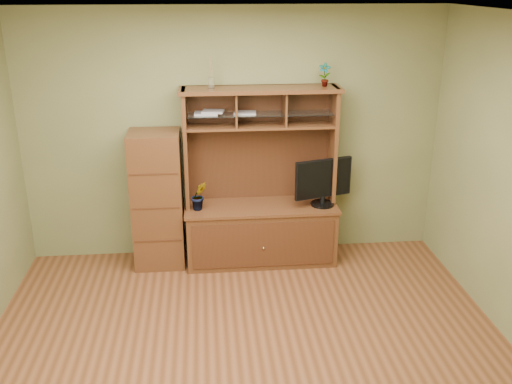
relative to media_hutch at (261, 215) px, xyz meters
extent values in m
cube|color=#562F18|center=(-0.27, -1.73, -0.53)|extent=(4.50, 4.00, 0.02)
cube|color=white|center=(-0.27, -1.73, 2.19)|extent=(4.50, 4.00, 0.02)
cube|color=#62693E|center=(-0.27, 0.28, 0.83)|extent=(4.50, 0.02, 2.70)
cube|color=#62693E|center=(-0.27, -3.74, 0.83)|extent=(4.50, 0.02, 2.70)
cube|color=#4D2916|center=(0.00, -0.02, -0.21)|extent=(1.60, 0.55, 0.62)
cube|color=#3B2010|center=(0.00, -0.30, -0.21)|extent=(1.50, 0.01, 0.50)
sphere|color=silver|center=(0.00, -0.32, -0.24)|extent=(0.02, 0.02, 0.02)
cube|color=#4D2916|center=(0.00, -0.02, 0.11)|extent=(1.64, 0.59, 0.03)
cube|color=#4D2916|center=(-0.78, 0.08, 0.75)|extent=(0.04, 0.35, 1.25)
cube|color=#4D2916|center=(0.78, 0.08, 0.75)|extent=(0.04, 0.35, 1.25)
cube|color=#3B2010|center=(0.00, 0.24, 0.75)|extent=(1.52, 0.02, 1.25)
cube|color=#4D2916|center=(0.00, 0.08, 1.36)|extent=(1.66, 0.40, 0.04)
cube|color=#4D2916|center=(0.00, 0.08, 0.98)|extent=(1.52, 0.32, 0.02)
cube|color=#4D2916|center=(-0.25, 0.08, 1.16)|extent=(0.02, 0.31, 0.35)
cube|color=#4D2916|center=(0.25, 0.08, 1.16)|extent=(0.02, 0.31, 0.35)
cube|color=silver|center=(0.00, 0.07, 1.11)|extent=(1.50, 0.27, 0.01)
cylinder|color=black|center=(0.66, -0.08, 0.14)|extent=(0.25, 0.25, 0.03)
cylinder|color=black|center=(0.66, -0.08, 0.19)|extent=(0.05, 0.05, 0.08)
cube|color=black|center=(0.66, -0.08, 0.43)|extent=(0.64, 0.23, 0.42)
imported|color=#2D581E|center=(-0.66, -0.08, 0.28)|extent=(0.20, 0.18, 0.31)
imported|color=#3C6C26|center=(0.66, 0.08, 1.50)|extent=(0.15, 0.12, 0.24)
cylinder|color=silver|center=(-0.50, 0.08, 1.43)|extent=(0.06, 0.06, 0.11)
cylinder|color=olive|center=(-0.50, 0.08, 1.59)|extent=(0.04, 0.04, 0.20)
cube|color=#9E9EA2|center=(-0.56, 0.08, 1.12)|extent=(0.25, 0.19, 0.02)
cube|color=#9E9EA2|center=(-0.49, 0.08, 1.14)|extent=(0.24, 0.21, 0.02)
cube|color=#9E9EA2|center=(-0.16, 0.08, 1.12)|extent=(0.24, 0.20, 0.02)
cube|color=#4D2916|center=(-1.10, 0.01, 0.22)|extent=(0.53, 0.47, 1.48)
cube|color=#3B2010|center=(-1.10, -0.23, -0.15)|extent=(0.49, 0.01, 0.02)
cube|color=#3B2010|center=(-1.10, -0.23, 0.22)|extent=(0.49, 0.01, 0.01)
cube|color=#3B2010|center=(-1.10, -0.23, 0.58)|extent=(0.49, 0.01, 0.02)
camera|label=1|loc=(-0.58, -5.69, 2.42)|focal=40.00mm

